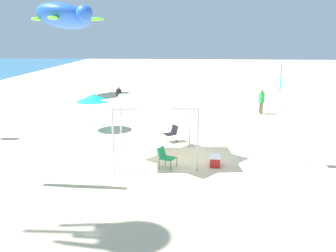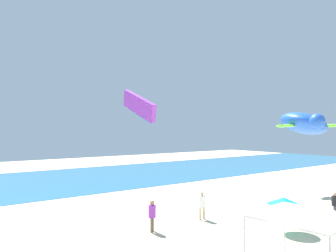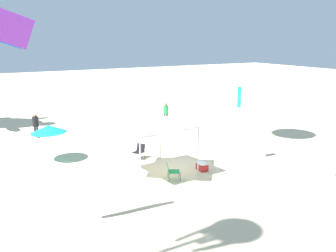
# 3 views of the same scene
# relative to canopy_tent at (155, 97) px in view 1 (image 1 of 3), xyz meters

# --- Properties ---
(ground) EXTENTS (120.00, 120.00, 0.10)m
(ground) POSITION_rel_canopy_tent_xyz_m (0.42, -1.88, -2.69)
(ground) COLOR beige
(canopy_tent) EXTENTS (3.59, 3.59, 2.89)m
(canopy_tent) POSITION_rel_canopy_tent_xyz_m (0.00, 0.00, 0.00)
(canopy_tent) COLOR #B7B7BC
(canopy_tent) RESTS_ON ground
(beach_umbrella) EXTENTS (1.89, 1.89, 2.01)m
(beach_umbrella) POSITION_rel_canopy_tent_xyz_m (4.55, 3.84, -0.86)
(beach_umbrella) COLOR silver
(beach_umbrella) RESTS_ON ground
(folding_chair_left_of_tent) EXTENTS (0.73, 0.78, 0.82)m
(folding_chair_left_of_tent) POSITION_rel_canopy_tent_xyz_m (-1.10, -0.50, -2.17)
(folding_chair_left_of_tent) COLOR black
(folding_chair_left_of_tent) RESTS_ON ground
(folding_chair_right_of_tent) EXTENTS (0.78, 0.81, 0.82)m
(folding_chair_right_of_tent) POSITION_rel_canopy_tent_xyz_m (2.50, -0.52, -2.17)
(folding_chair_right_of_tent) COLOR black
(folding_chair_right_of_tent) RESTS_ON ground
(cooler_box) EXTENTS (0.65, 0.46, 0.40)m
(cooler_box) POSITION_rel_canopy_tent_xyz_m (-0.75, -2.47, -2.44)
(cooler_box) COLOR red
(cooler_box) RESTS_ON ground
(banner_flag) EXTENTS (0.36, 0.06, 4.16)m
(banner_flag) POSITION_rel_canopy_tent_xyz_m (-0.67, -4.89, -0.15)
(banner_flag) COLOR silver
(banner_flag) RESTS_ON ground
(person_beachcomber) EXTENTS (0.44, 0.39, 1.65)m
(person_beachcomber) POSITION_rel_canopy_tent_xyz_m (9.33, -6.02, -1.67)
(person_beachcomber) COLOR brown
(person_beachcomber) RESTS_ON ground
(person_near_umbrella) EXTENTS (0.43, 0.40, 1.68)m
(person_near_umbrella) POSITION_rel_canopy_tent_xyz_m (9.97, 3.57, -1.66)
(person_near_umbrella) COLOR #33384C
(person_near_umbrella) RESTS_ON ground
(kite_turtle_blue) EXTENTS (6.58, 6.61, 2.88)m
(kite_turtle_blue) POSITION_rel_canopy_tent_xyz_m (15.42, 8.91, 3.85)
(kite_turtle_blue) COLOR blue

